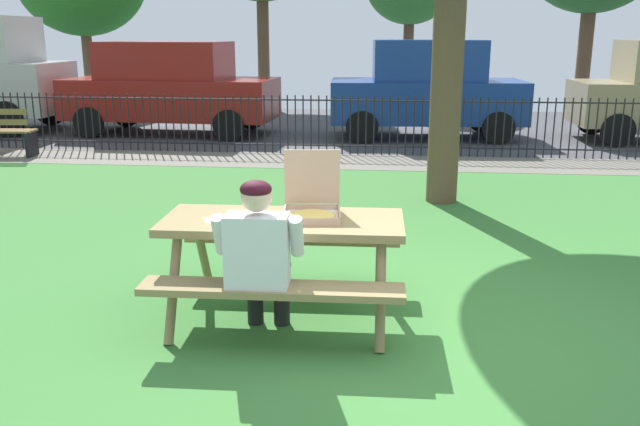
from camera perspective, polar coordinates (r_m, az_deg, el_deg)
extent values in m
cube|color=#3D7B36|center=(6.54, 9.25, -4.13)|extent=(28.00, 11.50, 0.02)
cube|color=slate|center=(11.43, 7.98, 4.20)|extent=(28.00, 1.40, 0.01)
cube|color=#424247|center=(15.74, 7.53, 7.16)|extent=(28.00, 7.34, 0.01)
cube|color=#8F794D|center=(5.04, -3.17, -0.81)|extent=(1.82, 0.80, 0.06)
cube|color=#8F794D|center=(4.57, -4.14, -6.47)|extent=(1.81, 0.32, 0.05)
cube|color=#8F794D|center=(5.70, -2.32, -2.07)|extent=(1.81, 0.32, 0.05)
cylinder|color=#8F794D|center=(4.93, -12.34, -6.21)|extent=(0.08, 0.44, 0.74)
cylinder|color=#8F794D|center=(5.68, -9.95, -3.23)|extent=(0.08, 0.44, 0.74)
cylinder|color=#8F794D|center=(4.73, 5.16, -6.87)|extent=(0.08, 0.44, 0.74)
cylinder|color=#8F794D|center=(5.51, 5.12, -3.66)|extent=(0.08, 0.44, 0.74)
cube|color=tan|center=(5.04, -0.69, -0.37)|extent=(0.47, 0.47, 0.01)
cube|color=silver|center=(5.04, -0.69, -0.29)|extent=(0.43, 0.43, 0.00)
cube|color=tan|center=(4.83, -0.72, -0.70)|extent=(0.43, 0.06, 0.04)
cube|color=tan|center=(5.23, -0.67, 0.53)|extent=(0.43, 0.06, 0.04)
cube|color=tan|center=(5.04, -3.06, -0.06)|extent=(0.06, 0.43, 0.04)
cube|color=tan|center=(5.03, 1.67, -0.06)|extent=(0.06, 0.43, 0.04)
cube|color=tan|center=(5.19, -0.68, 3.10)|extent=(0.43, 0.09, 0.43)
cylinder|color=tan|center=(5.04, -0.69, -0.23)|extent=(0.36, 0.36, 0.01)
cylinder|color=#F3CD58|center=(5.03, -0.69, -0.16)|extent=(0.33, 0.33, 0.00)
pyramid|color=#EEC657|center=(5.04, -8.77, -0.54)|extent=(0.25, 0.23, 0.01)
cube|color=tan|center=(4.97, -7.90, -0.68)|extent=(0.11, 0.16, 0.02)
cylinder|color=black|center=(5.07, -5.53, -6.97)|extent=(0.12, 0.12, 0.44)
cylinder|color=black|center=(4.79, -6.04, -5.13)|extent=(0.16, 0.42, 0.15)
cylinder|color=black|center=(5.04, -3.27, -7.06)|extent=(0.12, 0.12, 0.44)
cylinder|color=black|center=(4.76, -3.66, -5.22)|extent=(0.16, 0.42, 0.15)
cube|color=silver|center=(4.50, -5.35, -3.35)|extent=(0.43, 0.23, 0.52)
cylinder|color=silver|center=(4.57, -8.49, -1.80)|extent=(0.10, 0.21, 0.31)
cylinder|color=silver|center=(4.48, -2.00, -1.98)|extent=(0.10, 0.21, 0.31)
sphere|color=beige|center=(4.41, -5.43, 1.42)|extent=(0.21, 0.21, 0.21)
ellipsoid|color=#3B0D1A|center=(4.39, -5.47, 2.02)|extent=(0.21, 0.20, 0.12)
cylinder|color=black|center=(11.98, 8.06, 9.38)|extent=(20.67, 0.03, 0.03)
cylinder|color=black|center=(12.09, 7.92, 5.57)|extent=(20.67, 0.03, 0.03)
cylinder|color=black|center=(14.01, -25.08, 7.11)|extent=(0.02, 0.02, 1.05)
cylinder|color=black|center=(13.94, -24.58, 7.13)|extent=(0.02, 0.02, 1.05)
cylinder|color=black|center=(13.87, -24.07, 7.15)|extent=(0.02, 0.02, 1.05)
cylinder|color=black|center=(13.80, -23.56, 7.17)|extent=(0.02, 0.02, 1.05)
cylinder|color=black|center=(13.73, -23.05, 7.19)|extent=(0.02, 0.02, 1.05)
cylinder|color=black|center=(13.67, -22.53, 7.21)|extent=(0.02, 0.02, 1.05)
cylinder|color=black|center=(13.60, -22.00, 7.23)|extent=(0.02, 0.02, 1.05)
cylinder|color=black|center=(13.54, -21.47, 7.25)|extent=(0.02, 0.02, 1.05)
cylinder|color=black|center=(13.47, -20.94, 7.27)|extent=(0.02, 0.02, 1.05)
cylinder|color=black|center=(13.41, -20.40, 7.29)|extent=(0.02, 0.02, 1.05)
cylinder|color=black|center=(13.35, -19.85, 7.30)|extent=(0.02, 0.02, 1.05)
cylinder|color=black|center=(13.29, -19.30, 7.32)|extent=(0.02, 0.02, 1.05)
cylinder|color=black|center=(13.23, -18.74, 7.34)|extent=(0.02, 0.02, 1.05)
cylinder|color=black|center=(13.17, -18.18, 7.35)|extent=(0.02, 0.02, 1.05)
cylinder|color=black|center=(13.11, -17.62, 7.37)|extent=(0.02, 0.02, 1.05)
cylinder|color=black|center=(13.06, -17.05, 7.38)|extent=(0.02, 0.02, 1.05)
cylinder|color=black|center=(13.00, -16.47, 7.39)|extent=(0.02, 0.02, 1.05)
cylinder|color=black|center=(12.95, -15.89, 7.41)|extent=(0.02, 0.02, 1.05)
cylinder|color=black|center=(12.90, -15.31, 7.42)|extent=(0.02, 0.02, 1.05)
cylinder|color=black|center=(12.85, -14.72, 7.43)|extent=(0.02, 0.02, 1.05)
cylinder|color=black|center=(12.80, -14.12, 7.44)|extent=(0.02, 0.02, 1.05)
cylinder|color=black|center=(12.75, -13.53, 7.45)|extent=(0.02, 0.02, 1.05)
cylinder|color=black|center=(12.71, -12.92, 7.46)|extent=(0.02, 0.02, 1.05)
cylinder|color=black|center=(12.66, -12.32, 7.47)|extent=(0.02, 0.02, 1.05)
cylinder|color=black|center=(12.62, -11.70, 7.48)|extent=(0.02, 0.02, 1.05)
cylinder|color=black|center=(12.58, -11.09, 7.49)|extent=(0.02, 0.02, 1.05)
cylinder|color=black|center=(12.54, -10.47, 7.49)|extent=(0.02, 0.02, 1.05)
cylinder|color=black|center=(12.50, -9.85, 7.50)|extent=(0.02, 0.02, 1.05)
cylinder|color=black|center=(12.46, -9.22, 7.50)|extent=(0.02, 0.02, 1.05)
cylinder|color=black|center=(12.42, -8.59, 7.51)|extent=(0.02, 0.02, 1.05)
cylinder|color=black|center=(12.39, -7.95, 7.51)|extent=(0.02, 0.02, 1.05)
cylinder|color=black|center=(12.36, -7.31, 7.51)|extent=(0.02, 0.02, 1.05)
cylinder|color=black|center=(12.32, -6.67, 7.51)|extent=(0.02, 0.02, 1.05)
cylinder|color=black|center=(12.29, -6.03, 7.51)|extent=(0.02, 0.02, 1.05)
cylinder|color=black|center=(12.27, -5.38, 7.51)|extent=(0.02, 0.02, 1.05)
cylinder|color=black|center=(12.24, -4.73, 7.51)|extent=(0.02, 0.02, 1.05)
cylinder|color=black|center=(12.21, -4.07, 7.51)|extent=(0.02, 0.02, 1.05)
cylinder|color=black|center=(12.19, -3.42, 7.51)|extent=(0.02, 0.02, 1.05)
cylinder|color=black|center=(12.17, -2.76, 7.50)|extent=(0.02, 0.02, 1.05)
cylinder|color=black|center=(12.15, -2.10, 7.50)|extent=(0.02, 0.02, 1.05)
cylinder|color=black|center=(12.13, -1.43, 7.49)|extent=(0.02, 0.02, 1.05)
cylinder|color=black|center=(12.11, -0.77, 7.48)|extent=(0.02, 0.02, 1.05)
cylinder|color=black|center=(12.09, -0.10, 7.47)|extent=(0.02, 0.02, 1.05)
cylinder|color=black|center=(12.08, 0.57, 7.46)|extent=(0.02, 0.02, 1.05)
cylinder|color=black|center=(12.07, 1.24, 7.45)|extent=(0.02, 0.02, 1.05)
cylinder|color=black|center=(12.06, 1.91, 7.44)|extent=(0.02, 0.02, 1.05)
cylinder|color=black|center=(12.05, 2.58, 7.43)|extent=(0.02, 0.02, 1.05)
cylinder|color=black|center=(12.04, 3.26, 7.41)|extent=(0.02, 0.02, 1.05)
cylinder|color=black|center=(12.03, 3.93, 7.40)|extent=(0.02, 0.02, 1.05)
cylinder|color=black|center=(12.03, 4.60, 7.38)|extent=(0.02, 0.02, 1.05)
cylinder|color=black|center=(12.03, 5.28, 7.37)|extent=(0.02, 0.02, 1.05)
cylinder|color=black|center=(12.03, 5.95, 7.35)|extent=(0.02, 0.02, 1.05)
cylinder|color=black|center=(12.03, 6.63, 7.33)|extent=(0.02, 0.02, 1.05)
cylinder|color=black|center=(12.03, 7.30, 7.31)|extent=(0.02, 0.02, 1.05)
cylinder|color=black|center=(12.03, 7.98, 7.29)|extent=(0.02, 0.02, 1.05)
cylinder|color=black|center=(12.04, 8.65, 7.27)|extent=(0.02, 0.02, 1.05)
cylinder|color=black|center=(12.04, 9.33, 7.25)|extent=(0.02, 0.02, 1.05)
cylinder|color=black|center=(12.05, 10.00, 7.22)|extent=(0.02, 0.02, 1.05)
cylinder|color=black|center=(12.06, 10.67, 7.20)|extent=(0.02, 0.02, 1.05)
cylinder|color=black|center=(12.08, 11.34, 7.17)|extent=(0.02, 0.02, 1.05)
cylinder|color=black|center=(12.09, 12.01, 7.14)|extent=(0.02, 0.02, 1.05)
cylinder|color=black|center=(12.10, 12.67, 7.12)|extent=(0.02, 0.02, 1.05)
cylinder|color=black|center=(12.12, 13.34, 7.09)|extent=(0.02, 0.02, 1.05)
cylinder|color=black|center=(12.14, 14.00, 7.06)|extent=(0.02, 0.02, 1.05)
cylinder|color=black|center=(12.16, 14.66, 7.03)|extent=(0.02, 0.02, 1.05)
cylinder|color=black|center=(12.18, 15.32, 7.00)|extent=(0.02, 0.02, 1.05)
cylinder|color=black|center=(12.20, 15.98, 6.97)|extent=(0.02, 0.02, 1.05)
cylinder|color=black|center=(12.23, 16.63, 6.93)|extent=(0.02, 0.02, 1.05)
cylinder|color=black|center=(12.26, 17.28, 6.90)|extent=(0.02, 0.02, 1.05)
cylinder|color=black|center=(12.28, 17.93, 6.87)|extent=(0.02, 0.02, 1.05)
cylinder|color=black|center=(12.31, 18.57, 6.83)|extent=(0.02, 0.02, 1.05)
cylinder|color=black|center=(12.34, 19.21, 6.80)|extent=(0.02, 0.02, 1.05)
cylinder|color=black|center=(12.38, 19.85, 6.76)|extent=(0.02, 0.02, 1.05)
cylinder|color=black|center=(12.41, 20.48, 6.73)|extent=(0.02, 0.02, 1.05)
cylinder|color=black|center=(12.45, 21.11, 6.69)|extent=(0.02, 0.02, 1.05)
cylinder|color=black|center=(12.48, 21.74, 6.65)|extent=(0.02, 0.02, 1.05)
cylinder|color=black|center=(12.52, 22.36, 6.61)|extent=(0.02, 0.02, 1.05)
cylinder|color=black|center=(12.56, 22.98, 6.57)|extent=(0.02, 0.02, 1.05)
cylinder|color=black|center=(12.60, 23.60, 6.53)|extent=(0.02, 0.02, 1.05)
cylinder|color=black|center=(12.65, 24.21, 6.49)|extent=(0.02, 0.02, 1.05)
cylinder|color=black|center=(12.69, 24.81, 6.45)|extent=(0.02, 0.02, 1.05)
cylinder|color=black|center=(12.74, 25.42, 6.41)|extent=(0.02, 0.02, 1.05)
cube|color=black|center=(12.97, -23.26, 5.41)|extent=(0.09, 0.44, 0.44)
cylinder|color=brown|center=(8.64, 10.75, 11.98)|extent=(0.39, 0.39, 3.38)
cylinder|color=black|center=(15.50, -25.06, 7.20)|extent=(0.76, 0.13, 0.76)
cylinder|color=black|center=(17.22, -21.91, 8.18)|extent=(0.76, 0.13, 0.76)
cube|color=maroon|center=(14.95, -12.43, 9.48)|extent=(4.48, 2.01, 0.84)
cube|color=maroon|center=(14.93, -12.97, 12.53)|extent=(2.67, 1.71, 0.76)
cube|color=#262D38|center=(14.61, -9.44, 12.66)|extent=(0.11, 1.53, 0.65)
cylinder|color=black|center=(13.67, -7.77, 7.35)|extent=(0.64, 0.14, 0.64)
cylinder|color=black|center=(15.39, -5.87, 8.25)|extent=(0.64, 0.14, 0.64)
cylinder|color=black|center=(14.80, -19.05, 7.25)|extent=(0.64, 0.14, 0.64)
cylinder|color=black|center=(16.40, -16.14, 8.16)|extent=(0.64, 0.14, 0.64)
cube|color=navy|center=(14.21, 9.00, 9.38)|extent=(3.99, 1.95, 0.84)
cube|color=navy|center=(14.15, 9.14, 12.68)|extent=(2.29, 1.64, 0.80)
cube|color=#262D38|center=(14.25, 12.07, 12.56)|extent=(0.13, 1.46, 0.68)
cylinder|color=black|center=(13.62, 14.90, 6.96)|extent=(0.65, 0.15, 0.64)
cylinder|color=black|center=(15.30, 13.58, 7.88)|extent=(0.65, 0.15, 0.64)
cylinder|color=black|center=(13.32, 3.60, 7.26)|extent=(0.65, 0.15, 0.64)
cylinder|color=black|center=(15.03, 3.51, 8.14)|extent=(0.65, 0.15, 0.64)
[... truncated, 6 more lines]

